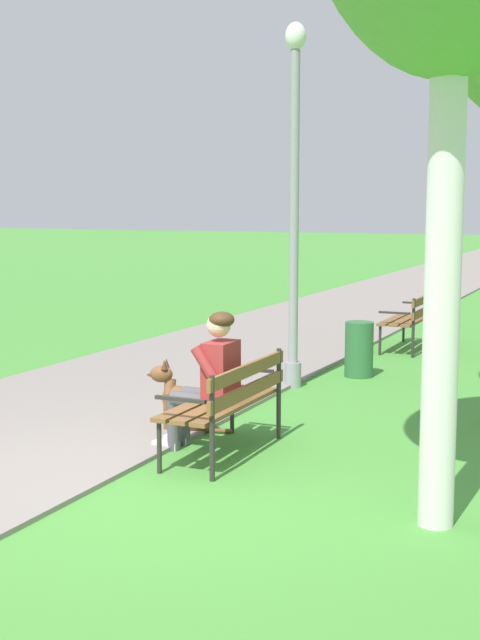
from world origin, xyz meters
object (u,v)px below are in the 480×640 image
object	(u,v)px
person_seated_on_near_bench	(210,376)
dog_brown	(186,406)
litter_bin	(359,349)
park_bench_mid	(412,316)
lamp_post_near	(294,203)
park_bench_near	(229,398)

from	to	relation	value
person_seated_on_near_bench	dog_brown	distance (m)	0.81
litter_bin	park_bench_mid	bearing A→B (deg)	87.24
dog_brown	lamp_post_near	bearing A→B (deg)	85.80
litter_bin	person_seated_on_near_bench	bearing A→B (deg)	-93.12
park_bench_near	dog_brown	size ratio (longest dim) A/B	1.84
dog_brown	park_bench_near	bearing A→B (deg)	-36.58
park_bench_near	litter_bin	xyz separation A→B (m)	(-0.00, 3.83, -0.16)
park_bench_mid	person_seated_on_near_bench	bearing A→B (deg)	-92.98
park_bench_near	litter_bin	bearing A→B (deg)	90.02
dog_brown	litter_bin	xyz separation A→B (m)	(0.70, 3.30, 0.09)
park_bench_near	dog_brown	bearing A→B (deg)	143.42
park_bench_near	lamp_post_near	xyz separation A→B (m)	(-0.53, 2.89, 1.67)
park_bench_near	park_bench_mid	bearing A→B (deg)	88.96
dog_brown	litter_bin	size ratio (longest dim) A/B	1.16
park_bench_mid	litter_bin	distance (m)	2.35
park_bench_near	park_bench_mid	xyz separation A→B (m)	(0.11, 6.16, 0.00)
park_bench_mid	dog_brown	size ratio (longest dim) A/B	1.84
park_bench_mid	lamp_post_near	distance (m)	3.73
park_bench_near	person_seated_on_near_bench	bearing A→B (deg)	168.40
park_bench_near	person_seated_on_near_bench	size ratio (longest dim) A/B	1.20
person_seated_on_near_bench	litter_bin	xyz separation A→B (m)	(0.21, 3.78, -0.33)
park_bench_mid	dog_brown	bearing A→B (deg)	-98.25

